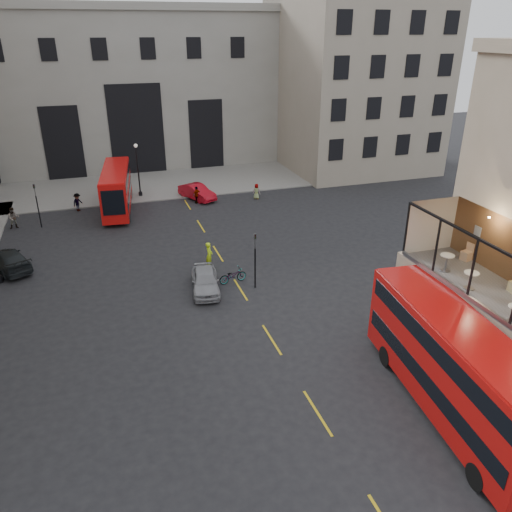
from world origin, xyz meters
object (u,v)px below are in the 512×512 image
object	(u,v)px
car_b	(197,192)
cafe_chair_d	(466,255)
bicycle	(233,276)
cafe_table_far	(447,260)
car_c	(9,260)
cyclist	(209,255)
cafe_table_mid	(471,278)
traffic_light_far	(37,200)
car_a	(205,280)
traffic_light_near	(255,254)
street_lamp_b	(138,173)
bus_near	(454,363)
pedestrian_d	(256,191)
pedestrian_c	(197,195)
bus_far	(116,187)
pedestrian_a	(14,218)
pedestrian_b	(78,202)

from	to	relation	value
car_b	cafe_chair_d	distance (m)	29.59
bicycle	cafe_table_far	xyz separation A→B (m)	(8.03, -10.55, 4.66)
car_c	cyclist	size ratio (longest dim) A/B	2.54
cafe_table_mid	traffic_light_far	bearing A→B (deg)	127.17
car_a	cafe_table_mid	bearing A→B (deg)	-41.36
car_b	cafe_chair_d	bearing A→B (deg)	-98.92
cyclist	traffic_light_near	bearing A→B (deg)	-130.70
street_lamp_b	cafe_table_mid	distance (m)	35.39
bus_near	pedestrian_d	world-z (taller)	bus_near
traffic_light_near	bus_near	distance (m)	14.32
car_b	traffic_light_near	bearing A→B (deg)	-116.33
traffic_light_near	cafe_table_far	bearing A→B (deg)	-53.91
bicycle	pedestrian_c	bearing A→B (deg)	-12.94
traffic_light_near	pedestrian_c	bearing A→B (deg)	90.01
bus_far	traffic_light_near	bearing A→B (deg)	-68.30
traffic_light_far	cafe_table_mid	bearing A→B (deg)	-52.83
bus_far	cafe_table_mid	bearing A→B (deg)	-64.74
cafe_table_far	bicycle	bearing A→B (deg)	127.26
bus_far	pedestrian_c	bearing A→B (deg)	-2.37
traffic_light_far	bicycle	size ratio (longest dim) A/B	1.97
bus_near	car_b	size ratio (longest dim) A/B	2.58
car_c	cafe_chair_d	xyz separation A→B (m)	(24.23, -16.62, 4.16)
car_b	pedestrian_a	world-z (taller)	pedestrian_a
cyclist	cafe_table_mid	size ratio (longest dim) A/B	2.35
pedestrian_b	pedestrian_c	distance (m)	11.02
car_c	pedestrian_c	distance (m)	18.65
traffic_light_far	cafe_table_far	bearing A→B (deg)	-50.61
pedestrian_c	cafe_chair_d	xyz separation A→B (m)	(8.65, -26.87, 4.05)
car_a	street_lamp_b	bearing A→B (deg)	103.91
car_c	pedestrian_c	xyz separation A→B (m)	(15.58, 10.25, 0.12)
traffic_light_far	car_b	distance (m)	14.78
car_a	bus_near	bearing A→B (deg)	-52.62
street_lamp_b	pedestrian_a	bearing A→B (deg)	-153.43
pedestrian_a	cyclist	bearing A→B (deg)	-50.69
street_lamp_b	traffic_light_far	bearing A→B (deg)	-146.31
car_c	pedestrian_c	bearing A→B (deg)	-170.33
bus_near	car_c	world-z (taller)	bus_near
cafe_table_far	bus_far	bearing A→B (deg)	116.99
car_b	pedestrian_a	xyz separation A→B (m)	(-16.36, -2.97, 0.19)
traffic_light_near	street_lamp_b	size ratio (longest dim) A/B	0.71
pedestrian_b	cafe_chair_d	distance (m)	34.48
bus_far	car_a	xyz separation A→B (m)	(4.19, -17.88, -1.47)
bus_far	bicycle	xyz separation A→B (m)	(6.18, -17.35, -1.68)
pedestrian_d	pedestrian_a	bearing A→B (deg)	39.78
pedestrian_c	bicycle	bearing A→B (deg)	52.49
street_lamp_b	pedestrian_a	xyz separation A→B (m)	(-11.09, -5.54, -1.47)
bus_near	pedestrian_a	size ratio (longest dim) A/B	6.20
traffic_light_near	cafe_table_far	world-z (taller)	cafe_table_far
pedestrian_a	bus_near	bearing A→B (deg)	-64.10
car_c	cafe_table_far	distance (m)	28.69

